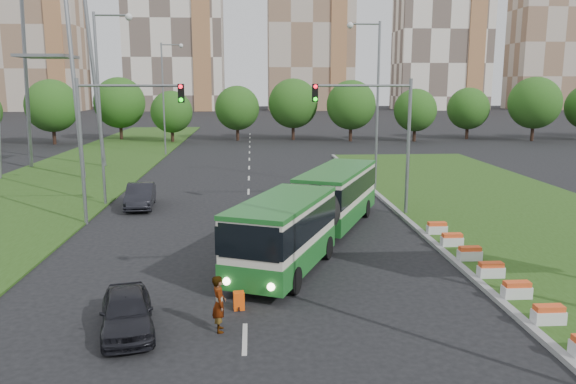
{
  "coord_description": "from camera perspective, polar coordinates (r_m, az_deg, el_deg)",
  "views": [
    {
      "loc": [
        -2.71,
        -22.09,
        7.68
      ],
      "look_at": [
        -1.01,
        4.24,
        2.6
      ],
      "focal_mm": 35.0,
      "sensor_mm": 36.0,
      "label": 1
    }
  ],
  "objects": [
    {
      "name": "ground",
      "position": [
        23.54,
        3.15,
        -8.16
      ],
      "size": [
        360.0,
        360.0,
        0.0
      ],
      "primitive_type": "plane",
      "color": "black",
      "rests_on": "ground"
    },
    {
      "name": "grass_median",
      "position": [
        34.78,
        23.29,
        -2.64
      ],
      "size": [
        14.0,
        60.0,
        0.15
      ],
      "primitive_type": "cube",
      "color": "#274614",
      "rests_on": "ground"
    },
    {
      "name": "median_kerb",
      "position": [
        32.24,
        12.2,
        -2.97
      ],
      "size": [
        0.3,
        60.0,
        0.18
      ],
      "primitive_type": "cube",
      "color": "gray",
      "rests_on": "ground"
    },
    {
      "name": "left_verge",
      "position": [
        50.09,
        -21.42,
        1.38
      ],
      "size": [
        12.0,
        110.0,
        0.1
      ],
      "primitive_type": "cube",
      "color": "#274614",
      "rests_on": "ground"
    },
    {
      "name": "lane_markings",
      "position": [
        42.78,
        -4.02,
        0.53
      ],
      "size": [
        0.2,
        100.0,
        0.01
      ],
      "primitive_type": null,
      "color": "#B5B4AD",
      "rests_on": "ground"
    },
    {
      "name": "flower_planters",
      "position": [
        23.85,
        19.92,
        -7.42
      ],
      "size": [
        1.1,
        13.7,
        0.6
      ],
      "primitive_type": null,
      "color": "silver",
      "rests_on": "grass_median"
    },
    {
      "name": "traffic_mast_median",
      "position": [
        33.03,
        9.49,
        6.71
      ],
      "size": [
        5.76,
        0.32,
        8.0
      ],
      "color": "gray",
      "rests_on": "ground"
    },
    {
      "name": "traffic_mast_left",
      "position": [
        32.1,
        -17.61,
        6.23
      ],
      "size": [
        5.76,
        0.32,
        8.0
      ],
      "color": "gray",
      "rests_on": "ground"
    },
    {
      "name": "street_lamps",
      "position": [
        32.13,
        -4.25,
        7.87
      ],
      "size": [
        36.0,
        60.0,
        12.0
      ],
      "primitive_type": null,
      "color": "gray",
      "rests_on": "ground"
    },
    {
      "name": "tree_line",
      "position": [
        78.19,
        5.73,
        8.51
      ],
      "size": [
        120.0,
        8.0,
        9.0
      ],
      "primitive_type": null,
      "color": "#1C4D14",
      "rests_on": "ground"
    },
    {
      "name": "apartment_tower_west",
      "position": [
        183.74,
        -24.38,
        15.06
      ],
      "size": [
        26.0,
        15.0,
        48.0
      ],
      "primitive_type": "cube",
      "color": "#BDAC98",
      "rests_on": "ground"
    },
    {
      "name": "apartment_tower_cwest",
      "position": [
        174.49,
        -11.5,
        16.71
      ],
      "size": [
        28.0,
        15.0,
        52.0
      ],
      "primitive_type": "cube",
      "color": "silver",
      "rests_on": "ground"
    },
    {
      "name": "apartment_tower_ceast",
      "position": [
        173.86,
        2.27,
        16.61
      ],
      "size": [
        25.0,
        15.0,
        50.0
      ],
      "primitive_type": "cube",
      "color": "#BDAC98",
      "rests_on": "ground"
    },
    {
      "name": "apartment_tower_east",
      "position": [
        182.19,
        15.36,
        15.5
      ],
      "size": [
        27.0,
        15.0,
        47.0
      ],
      "primitive_type": "cube",
      "color": "silver",
      "rests_on": "ground"
    },
    {
      "name": "midrise_east",
      "position": [
        195.86,
        25.32,
        13.49
      ],
      "size": [
        24.0,
        14.0,
        40.0
      ],
      "primitive_type": "cube",
      "color": "#BDAC98",
      "rests_on": "ground"
    },
    {
      "name": "articulated_bus",
      "position": [
        27.33,
        2.26,
        -1.82
      ],
      "size": [
        2.58,
        16.55,
        2.73
      ],
      "rotation": [
        0.0,
        0.0,
        -0.4
      ],
      "color": "beige",
      "rests_on": "ground"
    },
    {
      "name": "car_left_near",
      "position": [
        18.69,
        -16.06,
        -11.57
      ],
      "size": [
        2.42,
        4.2,
        1.34
      ],
      "primitive_type": "imported",
      "rotation": [
        0.0,
        0.0,
        0.22
      ],
      "color": "black",
      "rests_on": "ground"
    },
    {
      "name": "car_left_far",
      "position": [
        36.59,
        -14.77,
        -0.37
      ],
      "size": [
        2.02,
        4.72,
        1.51
      ],
      "primitive_type": "imported",
      "rotation": [
        0.0,
        0.0,
        0.09
      ],
      "color": "black",
      "rests_on": "ground"
    },
    {
      "name": "pedestrian",
      "position": [
        18.06,
        -7.01,
        -11.19
      ],
      "size": [
        0.52,
        0.72,
        1.83
      ],
      "primitive_type": "imported",
      "rotation": [
        0.0,
        0.0,
        1.71
      ],
      "color": "gray",
      "rests_on": "ground"
    },
    {
      "name": "shopping_trolley",
      "position": [
        19.82,
        -5.01,
        -10.96
      ],
      "size": [
        0.37,
        0.39,
        0.64
      ],
      "rotation": [
        0.0,
        0.0,
        0.13
      ],
      "color": "#FF530D",
      "rests_on": "ground"
    }
  ]
}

